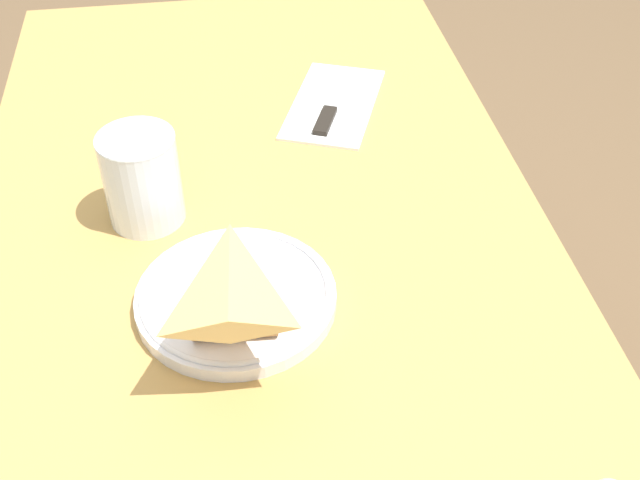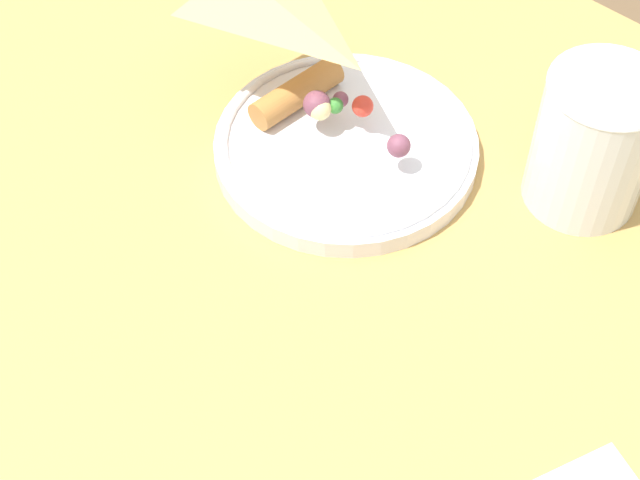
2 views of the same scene
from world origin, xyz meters
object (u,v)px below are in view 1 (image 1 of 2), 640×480
object	(u,v)px
plate_pizza	(236,293)
milk_glass	(143,182)
dining_table	(261,274)
napkin_folded	(334,104)
butter_knife	(333,104)

from	to	relation	value
plate_pizza	milk_glass	size ratio (longest dim) A/B	1.86
dining_table	napkin_folded	distance (m)	0.28
plate_pizza	butter_knife	xyz separation A→B (m)	(0.36, -0.16, -0.01)
butter_knife	milk_glass	bearing A→B (deg)	150.97
plate_pizza	dining_table	bearing A→B (deg)	-13.02
dining_table	plate_pizza	bearing A→B (deg)	166.98
milk_glass	napkin_folded	bearing A→B (deg)	-50.45
dining_table	milk_glass	xyz separation A→B (m)	(0.01, 0.13, 0.16)
milk_glass	butter_knife	bearing A→B (deg)	-51.14
milk_glass	plate_pizza	bearing A→B (deg)	-149.72
dining_table	napkin_folded	world-z (taller)	napkin_folded
milk_glass	butter_knife	distance (m)	0.33
plate_pizza	butter_knife	size ratio (longest dim) A/B	1.23
plate_pizza	napkin_folded	world-z (taller)	plate_pizza
butter_knife	napkin_folded	bearing A→B (deg)	0.00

